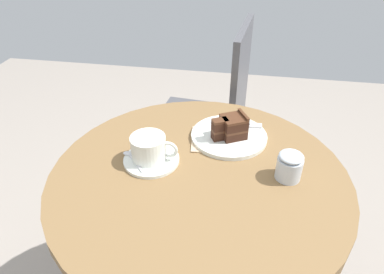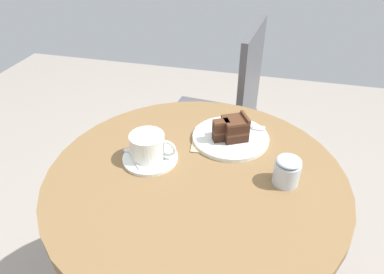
{
  "view_description": "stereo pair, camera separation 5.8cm",
  "coord_description": "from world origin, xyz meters",
  "px_view_note": "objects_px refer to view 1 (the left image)",
  "views": [
    {
      "loc": [
        0.09,
        -0.65,
        1.26
      ],
      "look_at": [
        -0.03,
        0.1,
        0.74
      ],
      "focal_mm": 32.0,
      "sensor_mm": 36.0,
      "label": 1
    },
    {
      "loc": [
        0.15,
        -0.64,
        1.26
      ],
      "look_at": [
        -0.03,
        0.1,
        0.74
      ],
      "focal_mm": 32.0,
      "sensor_mm": 36.0,
      "label": 2
    }
  ],
  "objects_px": {
    "coffee_cup": "(149,147)",
    "saucer": "(151,160)",
    "fork": "(243,124)",
    "cake_plate": "(229,136)",
    "cake_slice": "(231,127)",
    "napkin": "(217,140)",
    "teaspoon": "(131,159)",
    "sugar_pot": "(289,166)",
    "cafe_chair": "(217,110)"
  },
  "relations": [
    {
      "from": "napkin",
      "to": "sugar_pot",
      "type": "distance_m",
      "value": 0.23
    },
    {
      "from": "napkin",
      "to": "sugar_pot",
      "type": "relative_size",
      "value": 2.11
    },
    {
      "from": "napkin",
      "to": "coffee_cup",
      "type": "bearing_deg",
      "value": -143.27
    },
    {
      "from": "saucer",
      "to": "fork",
      "type": "relative_size",
      "value": 0.96
    },
    {
      "from": "cafe_chair",
      "to": "teaspoon",
      "type": "bearing_deg",
      "value": -9.58
    },
    {
      "from": "saucer",
      "to": "napkin",
      "type": "bearing_deg",
      "value": 37.86
    },
    {
      "from": "teaspoon",
      "to": "sugar_pot",
      "type": "height_order",
      "value": "sugar_pot"
    },
    {
      "from": "cake_plate",
      "to": "sugar_pot",
      "type": "xyz_separation_m",
      "value": [
        0.16,
        -0.15,
        0.03
      ]
    },
    {
      "from": "teaspoon",
      "to": "napkin",
      "type": "xyz_separation_m",
      "value": [
        0.21,
        0.14,
        -0.01
      ]
    },
    {
      "from": "cake_plate",
      "to": "fork",
      "type": "height_order",
      "value": "fork"
    },
    {
      "from": "saucer",
      "to": "fork",
      "type": "xyz_separation_m",
      "value": [
        0.23,
        0.2,
        0.01
      ]
    },
    {
      "from": "cafe_chair",
      "to": "sugar_pot",
      "type": "height_order",
      "value": "cafe_chair"
    },
    {
      "from": "teaspoon",
      "to": "cafe_chair",
      "type": "distance_m",
      "value": 0.65
    },
    {
      "from": "fork",
      "to": "cake_slice",
      "type": "bearing_deg",
      "value": -115.93
    },
    {
      "from": "napkin",
      "to": "cake_plate",
      "type": "bearing_deg",
      "value": 29.42
    },
    {
      "from": "cake_slice",
      "to": "napkin",
      "type": "bearing_deg",
      "value": -167.62
    },
    {
      "from": "sugar_pot",
      "to": "saucer",
      "type": "bearing_deg",
      "value": 179.0
    },
    {
      "from": "fork",
      "to": "sugar_pot",
      "type": "distance_m",
      "value": 0.24
    },
    {
      "from": "coffee_cup",
      "to": "napkin",
      "type": "bearing_deg",
      "value": 36.73
    },
    {
      "from": "napkin",
      "to": "saucer",
      "type": "bearing_deg",
      "value": -142.14
    },
    {
      "from": "cake_plate",
      "to": "fork",
      "type": "distance_m",
      "value": 0.07
    },
    {
      "from": "cafe_chair",
      "to": "sugar_pot",
      "type": "relative_size",
      "value": 11.86
    },
    {
      "from": "coffee_cup",
      "to": "cake_plate",
      "type": "distance_m",
      "value": 0.25
    },
    {
      "from": "cake_plate",
      "to": "napkin",
      "type": "distance_m",
      "value": 0.04
    },
    {
      "from": "teaspoon",
      "to": "sugar_pot",
      "type": "distance_m",
      "value": 0.4
    },
    {
      "from": "saucer",
      "to": "cake_plate",
      "type": "distance_m",
      "value": 0.24
    },
    {
      "from": "saucer",
      "to": "sugar_pot",
      "type": "distance_m",
      "value": 0.35
    },
    {
      "from": "cake_plate",
      "to": "cake_slice",
      "type": "xyz_separation_m",
      "value": [
        0.01,
        -0.01,
        0.04
      ]
    },
    {
      "from": "cake_slice",
      "to": "fork",
      "type": "relative_size",
      "value": 0.68
    },
    {
      "from": "napkin",
      "to": "cafe_chair",
      "type": "xyz_separation_m",
      "value": [
        -0.04,
        0.47,
        -0.17
      ]
    },
    {
      "from": "coffee_cup",
      "to": "napkin",
      "type": "distance_m",
      "value": 0.21
    },
    {
      "from": "cake_plate",
      "to": "sugar_pot",
      "type": "height_order",
      "value": "sugar_pot"
    },
    {
      "from": "cake_plate",
      "to": "napkin",
      "type": "relative_size",
      "value": 1.38
    },
    {
      "from": "coffee_cup",
      "to": "cake_plate",
      "type": "bearing_deg",
      "value": 35.61
    },
    {
      "from": "saucer",
      "to": "sugar_pot",
      "type": "xyz_separation_m",
      "value": [
        0.35,
        -0.01,
        0.03
      ]
    },
    {
      "from": "coffee_cup",
      "to": "teaspoon",
      "type": "distance_m",
      "value": 0.06
    },
    {
      "from": "cake_slice",
      "to": "teaspoon",
      "type": "bearing_deg",
      "value": -149.65
    },
    {
      "from": "cake_plate",
      "to": "fork",
      "type": "xyz_separation_m",
      "value": [
        0.04,
        0.06,
        0.01
      ]
    },
    {
      "from": "coffee_cup",
      "to": "saucer",
      "type": "bearing_deg",
      "value": -26.88
    },
    {
      "from": "cake_slice",
      "to": "fork",
      "type": "xyz_separation_m",
      "value": [
        0.03,
        0.07,
        -0.03
      ]
    },
    {
      "from": "teaspoon",
      "to": "coffee_cup",
      "type": "bearing_deg",
      "value": -113.32
    },
    {
      "from": "cake_slice",
      "to": "napkin",
      "type": "xyz_separation_m",
      "value": [
        -0.04,
        -0.01,
        -0.04
      ]
    },
    {
      "from": "coffee_cup",
      "to": "teaspoon",
      "type": "bearing_deg",
      "value": -162.49
    },
    {
      "from": "teaspoon",
      "to": "sugar_pot",
      "type": "bearing_deg",
      "value": -129.91
    },
    {
      "from": "teaspoon",
      "to": "cake_slice",
      "type": "relative_size",
      "value": 0.79
    },
    {
      "from": "saucer",
      "to": "coffee_cup",
      "type": "bearing_deg",
      "value": 153.12
    },
    {
      "from": "coffee_cup",
      "to": "fork",
      "type": "bearing_deg",
      "value": 40.17
    },
    {
      "from": "saucer",
      "to": "fork",
      "type": "bearing_deg",
      "value": 40.95
    },
    {
      "from": "teaspoon",
      "to": "cake_slice",
      "type": "distance_m",
      "value": 0.29
    },
    {
      "from": "cake_plate",
      "to": "napkin",
      "type": "xyz_separation_m",
      "value": [
        -0.03,
        -0.02,
        -0.0
      ]
    }
  ]
}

